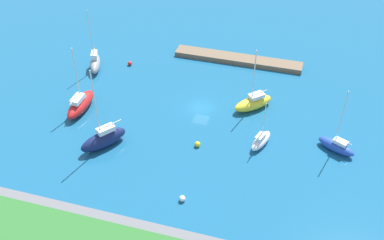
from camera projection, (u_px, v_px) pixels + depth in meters
name	position (u px, v px, depth m)	size (l,w,h in m)	color
water	(201.00, 107.00, 74.75)	(160.00, 160.00, 0.00)	#19567F
pier_dock	(238.00, 59.00, 85.98)	(24.00, 3.13, 0.90)	brown
breakwater	(142.00, 233.00, 54.23)	(65.62, 2.75, 1.10)	slate
sailboat_white_near_pier	(261.00, 140.00, 66.94)	(3.12, 5.18, 7.45)	white
sailboat_gray_outer_mooring	(95.00, 63.00, 83.36)	(3.91, 6.35, 11.78)	gray
sailboat_red_east_end	(80.00, 104.00, 73.41)	(2.47, 7.72, 11.22)	red
sailboat_navy_far_south	(104.00, 139.00, 66.36)	(6.01, 7.09, 13.28)	#141E4C
sailboat_yellow_inner_mooring	(253.00, 103.00, 73.88)	(6.64, 6.60, 10.88)	yellow
sailboat_blue_lone_north	(337.00, 146.00, 65.94)	(5.86, 4.15, 10.35)	#2347B2
mooring_buoy_white	(182.00, 199.00, 58.65)	(0.83, 0.83, 0.83)	white
mooring_buoy_red	(130.00, 63.00, 84.88)	(0.79, 0.79, 0.79)	red
mooring_buoy_yellow	(197.00, 144.00, 66.96)	(0.84, 0.84, 0.84)	yellow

